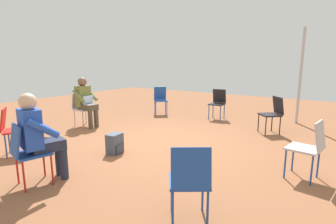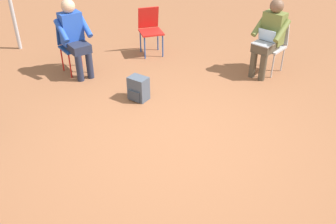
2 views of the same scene
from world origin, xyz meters
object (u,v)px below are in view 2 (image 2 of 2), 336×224
(person_with_laptop, at_px, (270,34))
(person_in_blue, at_px, (74,34))
(chair_southeast, at_px, (150,28))
(chair_east, at_px, (72,43))
(chair_south, at_px, (273,43))
(backpack_near_laptop_user, at_px, (139,90))

(person_with_laptop, height_order, person_in_blue, same)
(chair_southeast, relative_size, chair_east, 1.00)
(chair_south, height_order, person_in_blue, person_in_blue)
(chair_southeast, xyz_separation_m, person_in_blue, (0.33, 1.44, 0.20))
(person_with_laptop, bearing_deg, chair_east, 39.76)
(person_in_blue, height_order, backpack_near_laptop_user, person_in_blue)
(chair_southeast, height_order, person_with_laptop, person_with_laptop)
(chair_south, relative_size, person_with_laptop, 0.69)
(chair_east, relative_size, person_in_blue, 0.69)
(chair_southeast, distance_m, chair_east, 1.49)
(chair_southeast, height_order, backpack_near_laptop_user, chair_southeast)
(chair_southeast, bearing_deg, person_in_blue, 20.21)
(chair_east, bearing_deg, chair_south, 144.30)
(chair_south, xyz_separation_m, backpack_near_laptop_user, (1.03, 2.19, -0.34))
(chair_southeast, relative_size, person_with_laptop, 0.69)
(chair_east, distance_m, person_in_blue, 0.26)
(chair_south, xyz_separation_m, chair_east, (2.57, 2.17, 0.00))
(chair_south, relative_size, backpack_near_laptop_user, 2.36)
(chair_south, bearing_deg, chair_southeast, 22.11)
(backpack_near_laptop_user, bearing_deg, person_with_laptop, -116.78)
(chair_southeast, xyz_separation_m, chair_east, (0.49, 1.40, 0.00))
(chair_southeast, distance_m, backpack_near_laptop_user, 1.80)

